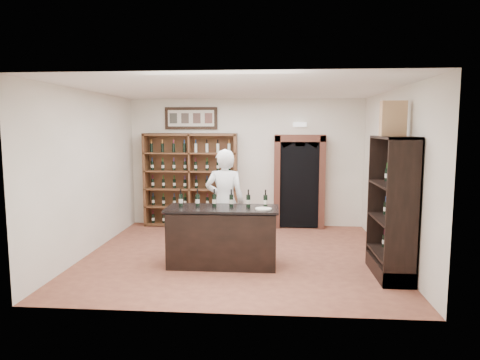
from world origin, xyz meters
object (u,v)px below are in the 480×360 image
object	(u,v)px
counter_bottle_0	(181,200)
shopkeeper	(225,203)
wine_crate	(393,119)
wine_shelf	(191,180)
side_cabinet	(393,229)
tasting_counter	(222,237)

from	to	relation	value
counter_bottle_0	shopkeeper	size ratio (longest dim) A/B	0.15
shopkeeper	wine_crate	distance (m)	3.20
wine_shelf	side_cabinet	distance (m)	5.02
wine_shelf	shopkeeper	size ratio (longest dim) A/B	1.13
wine_shelf	counter_bottle_0	xyz separation A→B (m)	(0.38, -2.86, 0.01)
shopkeeper	wine_crate	bearing A→B (deg)	164.89
shopkeeper	wine_crate	size ratio (longest dim) A/B	3.63
side_cabinet	shopkeeper	xyz separation A→B (m)	(-2.75, 0.92, 0.22)
wine_shelf	tasting_counter	xyz separation A→B (m)	(1.10, -2.93, -0.61)
side_cabinet	shopkeeper	size ratio (longest dim) A/B	1.13
side_cabinet	shopkeeper	distance (m)	2.91
counter_bottle_0	shopkeeper	bearing A→B (deg)	38.11
tasting_counter	wine_shelf	bearing A→B (deg)	110.56
tasting_counter	shopkeeper	distance (m)	0.78
side_cabinet	wine_shelf	bearing A→B (deg)	139.79
side_cabinet	shopkeeper	bearing A→B (deg)	161.59
tasting_counter	side_cabinet	bearing A→B (deg)	-6.28
tasting_counter	wine_crate	xyz separation A→B (m)	(2.67, -0.22, 1.97)
wine_shelf	shopkeeper	world-z (taller)	wine_shelf
counter_bottle_0	wine_shelf	bearing A→B (deg)	97.56
wine_shelf	wine_crate	distance (m)	5.11
counter_bottle_0	wine_crate	world-z (taller)	wine_crate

